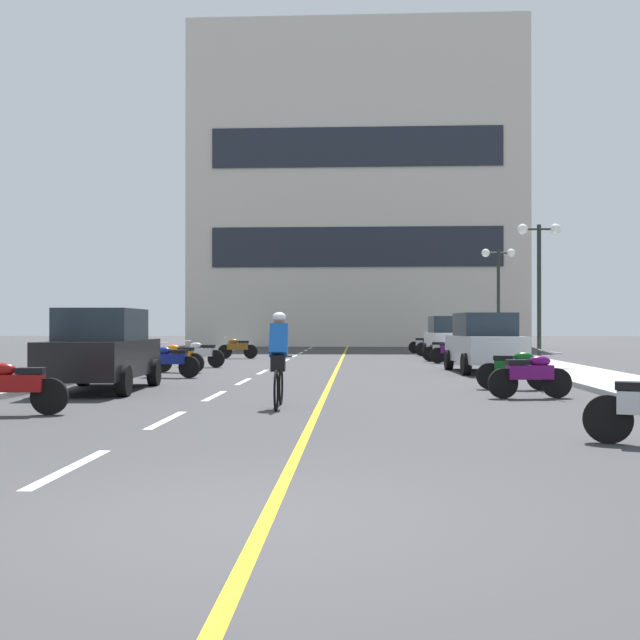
% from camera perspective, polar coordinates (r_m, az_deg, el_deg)
% --- Properties ---
extents(ground_plane, '(140.00, 140.00, 0.00)m').
position_cam_1_polar(ground_plane, '(26.85, 0.80, -3.46)').
color(ground_plane, '#38383A').
extents(curb_left, '(2.40, 72.00, 0.12)m').
position_cam_1_polar(curb_left, '(30.91, -12.48, -2.93)').
color(curb_left, '#A8A8A3').
rests_on(curb_left, ground).
extents(curb_right, '(2.40, 72.00, 0.12)m').
position_cam_1_polar(curb_right, '(30.47, 14.68, -2.97)').
color(curb_right, '#A8A8A3').
rests_on(curb_right, ground).
extents(lane_dash_0, '(0.14, 2.20, 0.01)m').
position_cam_1_polar(lane_dash_0, '(8.45, -17.90, -10.32)').
color(lane_dash_0, silver).
rests_on(lane_dash_0, ground).
extents(lane_dash_1, '(0.14, 2.20, 0.01)m').
position_cam_1_polar(lane_dash_1, '(12.24, -11.21, -7.21)').
color(lane_dash_1, silver).
rests_on(lane_dash_1, ground).
extents(lane_dash_2, '(0.14, 2.20, 0.01)m').
position_cam_1_polar(lane_dash_2, '(16.13, -7.75, -5.54)').
color(lane_dash_2, silver).
rests_on(lane_dash_2, ground).
extents(lane_dash_3, '(0.14, 2.20, 0.01)m').
position_cam_1_polar(lane_dash_3, '(20.06, -5.65, -4.52)').
color(lane_dash_3, silver).
rests_on(lane_dash_3, ground).
extents(lane_dash_4, '(0.14, 2.20, 0.01)m').
position_cam_1_polar(lane_dash_4, '(24.01, -4.24, -3.83)').
color(lane_dash_4, silver).
rests_on(lane_dash_4, ground).
extents(lane_dash_5, '(0.14, 2.20, 0.01)m').
position_cam_1_polar(lane_dash_5, '(27.98, -3.24, -3.33)').
color(lane_dash_5, silver).
rests_on(lane_dash_5, ground).
extents(lane_dash_6, '(0.14, 2.20, 0.01)m').
position_cam_1_polar(lane_dash_6, '(31.96, -2.48, -2.95)').
color(lane_dash_6, silver).
rests_on(lane_dash_6, ground).
extents(lane_dash_7, '(0.14, 2.20, 0.01)m').
position_cam_1_polar(lane_dash_7, '(35.94, -1.89, -2.66)').
color(lane_dash_7, silver).
rests_on(lane_dash_7, ground).
extents(lane_dash_8, '(0.14, 2.20, 0.01)m').
position_cam_1_polar(lane_dash_8, '(39.92, -1.42, -2.43)').
color(lane_dash_8, silver).
rests_on(lane_dash_8, ground).
extents(lane_dash_9, '(0.14, 2.20, 0.01)m').
position_cam_1_polar(lane_dash_9, '(43.91, -1.03, -2.24)').
color(lane_dash_9, silver).
rests_on(lane_dash_9, ground).
extents(lane_dash_10, '(0.14, 2.20, 0.01)m').
position_cam_1_polar(lane_dash_10, '(47.90, -0.71, -2.08)').
color(lane_dash_10, silver).
rests_on(lane_dash_10, ground).
extents(lane_dash_11, '(0.14, 2.20, 0.01)m').
position_cam_1_polar(lane_dash_11, '(51.89, -0.44, -1.94)').
color(lane_dash_11, silver).
rests_on(lane_dash_11, ground).
extents(centre_line_yellow, '(0.12, 66.00, 0.01)m').
position_cam_1_polar(centre_line_yellow, '(29.83, 1.48, -3.14)').
color(centre_line_yellow, gold).
rests_on(centre_line_yellow, ground).
extents(office_building, '(22.68, 6.73, 21.84)m').
position_cam_1_polar(office_building, '(54.91, 2.71, 9.58)').
color(office_building, beige).
rests_on(office_building, ground).
extents(street_lamp_mid, '(1.46, 0.36, 4.76)m').
position_cam_1_polar(street_lamp_mid, '(27.33, 15.80, 4.23)').
color(street_lamp_mid, black).
rests_on(street_lamp_mid, curb_right).
extents(street_lamp_far, '(1.46, 0.36, 4.65)m').
position_cam_1_polar(street_lamp_far, '(34.73, 12.98, 3.14)').
color(street_lamp_far, black).
rests_on(street_lamp_far, curb_right).
extents(parked_car_near, '(2.06, 4.27, 1.82)m').
position_cam_1_polar(parked_car_near, '(17.85, -15.73, -2.10)').
color(parked_car_near, black).
rests_on(parked_car_near, ground).
extents(parked_car_mid, '(2.12, 4.29, 1.82)m').
position_cam_1_polar(parked_car_mid, '(24.31, 11.99, -1.62)').
color(parked_car_mid, black).
rests_on(parked_car_mid, ground).
extents(parked_car_far, '(2.00, 4.24, 1.82)m').
position_cam_1_polar(parked_car_far, '(33.54, 9.47, -1.27)').
color(parked_car_far, black).
rests_on(parked_car_far, ground).
extents(motorcycle_1, '(1.70, 0.60, 0.92)m').
position_cam_1_polar(motorcycle_1, '(13.53, -21.57, -4.54)').
color(motorcycle_1, black).
rests_on(motorcycle_1, ground).
extents(motorcycle_2, '(1.70, 0.60, 0.92)m').
position_cam_1_polar(motorcycle_2, '(15.99, 15.21, -3.89)').
color(motorcycle_2, black).
rests_on(motorcycle_2, ground).
extents(motorcycle_3, '(1.70, 0.60, 0.92)m').
position_cam_1_polar(motorcycle_3, '(17.98, 14.15, -3.50)').
color(motorcycle_3, black).
rests_on(motorcycle_3, ground).
extents(motorcycle_4, '(1.69, 0.60, 0.92)m').
position_cam_1_polar(motorcycle_4, '(21.75, -10.96, -2.95)').
color(motorcycle_4, black).
rests_on(motorcycle_4, ground).
extents(motorcycle_5, '(1.66, 0.73, 0.92)m').
position_cam_1_polar(motorcycle_5, '(24.09, -10.37, -2.69)').
color(motorcycle_5, black).
rests_on(motorcycle_5, ground).
extents(motorcycle_6, '(1.67, 0.68, 0.92)m').
position_cam_1_polar(motorcycle_6, '(26.86, -8.74, -2.45)').
color(motorcycle_6, black).
rests_on(motorcycle_6, ground).
extents(motorcycle_7, '(1.70, 0.60, 0.92)m').
position_cam_1_polar(motorcycle_7, '(29.52, 9.73, -2.26)').
color(motorcycle_7, black).
rests_on(motorcycle_7, ground).
extents(motorcycle_8, '(1.70, 0.60, 0.92)m').
position_cam_1_polar(motorcycle_8, '(30.98, 9.13, -2.16)').
color(motorcycle_8, black).
rests_on(motorcycle_8, ground).
extents(motorcycle_9, '(1.70, 0.60, 0.92)m').
position_cam_1_polar(motorcycle_9, '(33.43, -6.08, -2.03)').
color(motorcycle_9, black).
rests_on(motorcycle_9, ground).
extents(motorcycle_10, '(1.65, 0.76, 0.92)m').
position_cam_1_polar(motorcycle_10, '(36.16, 8.36, -1.90)').
color(motorcycle_10, black).
rests_on(motorcycle_10, ground).
extents(motorcycle_11, '(1.68, 0.68, 0.92)m').
position_cam_1_polar(motorcycle_11, '(37.70, 8.35, -1.84)').
color(motorcycle_11, black).
rests_on(motorcycle_11, ground).
extents(motorcycle_12, '(1.65, 0.75, 0.92)m').
position_cam_1_polar(motorcycle_12, '(39.55, 7.75, -1.76)').
color(motorcycle_12, black).
rests_on(motorcycle_12, ground).
extents(cyclist_rider, '(0.42, 1.77, 1.71)m').
position_cam_1_polar(cyclist_rider, '(13.76, -3.06, -2.76)').
color(cyclist_rider, black).
rests_on(cyclist_rider, ground).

